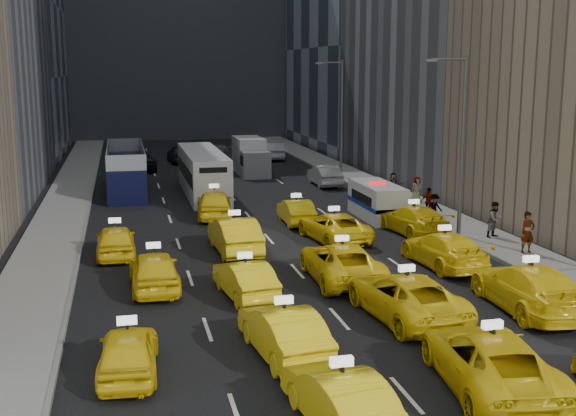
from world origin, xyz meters
The scene contains 38 objects.
ground centered at (0.00, 0.00, 0.00)m, with size 160.00×160.00×0.00m, color black.
sidewalk_west centered at (-10.50, 25.00, 0.07)m, with size 3.00×90.00×0.15m, color gray.
sidewalk_east centered at (10.50, 25.00, 0.07)m, with size 3.00×90.00×0.15m, color gray.
curb_west centered at (-9.05, 25.00, 0.09)m, with size 0.15×90.00×0.18m, color slate.
curb_east centered at (9.05, 25.00, 0.09)m, with size 0.15×90.00×0.18m, color slate.
streetlight_near centered at (9.18, 12.00, 4.92)m, with size 2.15×0.22×9.00m.
streetlight_far centered at (9.18, 32.00, 4.92)m, with size 2.15×0.22×9.00m.
taxi_1 centered at (-2.18, -5.26, 0.72)m, with size 1.52×4.37×1.44m, color yellow.
taxi_2 centered at (2.32, -4.08, 0.77)m, with size 2.57×5.57×1.55m, color yellow.
taxi_4 centered at (-7.04, -1.06, 0.68)m, with size 1.61×4.00×1.36m, color yellow.
taxi_5 centered at (-2.54, -0.71, 0.75)m, with size 1.60×4.58×1.51m, color yellow.
taxi_6 centered at (2.24, 1.61, 0.76)m, with size 2.54×5.50×1.53m, color yellow.
taxi_7 centered at (6.73, 1.31, 0.83)m, with size 2.32×5.71×1.66m, color yellow.
taxi_8 centered at (-5.96, 6.75, 0.77)m, with size 1.82×4.52×1.54m, color yellow.
taxi_9 centered at (-2.72, 5.08, 0.69)m, with size 1.47×4.21×1.39m, color yellow.
taxi_10 centered at (1.41, 6.30, 0.76)m, with size 2.53×5.48×1.52m, color yellow.
taxi_11 centered at (6.30, 7.31, 0.75)m, with size 2.09×5.15×1.49m, color yellow.
taxi_12 centered at (-7.43, 12.16, 0.73)m, with size 1.73×4.29×1.46m, color yellow.
taxi_13 centered at (-2.06, 11.75, 0.83)m, with size 1.75×5.02×1.65m, color yellow.
taxi_14 centered at (3.07, 12.96, 0.70)m, with size 2.31×5.01×1.39m, color yellow.
taxi_15 centered at (7.48, 13.47, 0.73)m, with size 2.05×5.04×1.46m, color yellow.
taxi_16 centered at (-1.99, 19.72, 0.82)m, with size 1.93×4.79×1.63m, color yellow.
taxi_17 centered at (2.19, 17.22, 0.68)m, with size 1.43×4.10×1.35m, color yellow.
nypd_van centered at (6.99, 17.57, 0.96)m, with size 2.36×5.11×2.13m.
double_decker centered at (-6.77, 29.77, 1.56)m, with size 3.34×10.97×3.14m.
city_bus centered at (-1.74, 27.65, 1.47)m, with size 3.30×11.62×2.96m.
box_truck centered at (3.07, 36.42, 1.40)m, with size 2.68×6.43×2.87m.
misc_car_0 centered at (7.28, 29.41, 0.75)m, with size 1.59×4.57×1.50m, color #9B9DA2.
misc_car_1 centered at (-5.80, 40.69, 0.83)m, with size 2.76×5.98×1.66m, color black.
misc_car_2 centered at (1.46, 45.33, 0.77)m, with size 2.15×5.29×1.54m, color slate.
misc_car_3 centered at (-1.92, 44.80, 0.80)m, with size 1.89×4.69×1.60m, color black.
misc_car_4 centered at (6.83, 45.20, 0.79)m, with size 1.68×4.81×1.59m, color #9C9EA3.
pedestrian_0 centered at (10.74, 8.09, 1.10)m, with size 0.69×0.46×1.90m, color gray.
pedestrian_1 centered at (10.86, 11.25, 1.04)m, with size 0.87×0.47×1.78m, color gray.
pedestrian_2 centered at (9.48, 15.34, 0.91)m, with size 0.99×0.41×1.53m, color gray.
pedestrian_3 centered at (9.96, 17.22, 0.92)m, with size 0.90×0.41×1.54m, color gray.
pedestrian_4 centered at (10.96, 21.25, 0.94)m, with size 0.77×0.42×1.58m, color gray.
pedestrian_5 centered at (10.13, 23.17, 0.94)m, with size 1.46×0.42×1.58m, color gray.
Camera 1 is at (-6.97, -20.41, 8.39)m, focal length 45.00 mm.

